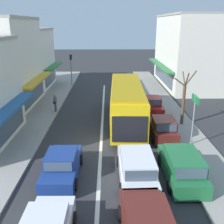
# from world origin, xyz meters

# --- Properties ---
(ground_plane) EXTENTS (140.00, 140.00, 0.00)m
(ground_plane) POSITION_xyz_m (0.00, 0.00, 0.00)
(ground_plane) COLOR #2D2D30
(lane_centre_line) EXTENTS (0.20, 28.00, 0.01)m
(lane_centre_line) POSITION_xyz_m (0.00, 4.00, 0.00)
(lane_centre_line) COLOR silver
(lane_centre_line) RESTS_ON ground
(sidewalk_left) EXTENTS (5.20, 44.00, 0.14)m
(sidewalk_left) POSITION_xyz_m (-6.80, 6.00, 0.07)
(sidewalk_left) COLOR gray
(sidewalk_left) RESTS_ON ground
(kerb_right) EXTENTS (2.80, 44.00, 0.12)m
(kerb_right) POSITION_xyz_m (6.20, 6.00, 0.06)
(kerb_right) COLOR gray
(kerb_right) RESTS_ON ground
(shopfront_far_end) EXTENTS (7.50, 7.48, 7.40)m
(shopfront_far_end) POSITION_xyz_m (-10.18, 17.19, 3.69)
(shopfront_far_end) COLOR silver
(shopfront_far_end) RESTS_ON ground
(building_right_far) EXTENTS (8.24, 13.75, 9.09)m
(building_right_far) POSITION_xyz_m (11.48, 18.19, 4.54)
(building_right_far) COLOR silver
(building_right_far) RESTS_ON ground
(city_bus) EXTENTS (3.00, 10.93, 3.23)m
(city_bus) POSITION_xyz_m (2.04, 4.16, 1.88)
(city_bus) COLOR yellow
(city_bus) RESTS_ON ground
(wagon_queue_gap_filler) EXTENTS (1.98, 4.52, 1.58)m
(wagon_queue_gap_filler) POSITION_xyz_m (1.98, -4.56, 0.75)
(wagon_queue_gap_filler) COLOR silver
(wagon_queue_gap_filler) RESTS_ON ground
(sedan_behind_bus_near) EXTENTS (1.92, 4.21, 1.47)m
(sedan_behind_bus_near) POSITION_xyz_m (-2.00, -4.14, 0.66)
(sedan_behind_bus_near) COLOR navy
(sedan_behind_bus_near) RESTS_ON ground
(parked_wagon_kerb_front) EXTENTS (1.96, 4.51, 1.58)m
(parked_wagon_kerb_front) POSITION_xyz_m (4.41, -4.44, 0.75)
(parked_wagon_kerb_front) COLOR #1E6638
(parked_wagon_kerb_front) RESTS_ON ground
(parked_hatchback_kerb_second) EXTENTS (1.84, 3.71, 1.54)m
(parked_hatchback_kerb_second) POSITION_xyz_m (4.48, 0.95, 0.71)
(parked_hatchback_kerb_second) COLOR #561E19
(parked_hatchback_kerb_second) RESTS_ON ground
(parked_sedan_kerb_third) EXTENTS (1.92, 4.21, 1.47)m
(parked_sedan_kerb_third) POSITION_xyz_m (4.57, 6.81, 0.66)
(parked_sedan_kerb_third) COLOR maroon
(parked_sedan_kerb_third) RESTS_ON ground
(traffic_light_downstreet) EXTENTS (0.33, 0.24, 4.20)m
(traffic_light_downstreet) POSITION_xyz_m (-4.25, 17.37, 2.85)
(traffic_light_downstreet) COLOR gray
(traffic_light_downstreet) RESTS_ON ground
(directional_road_sign) EXTENTS (0.10, 1.40, 3.60)m
(directional_road_sign) POSITION_xyz_m (6.15, -0.46, 2.68)
(directional_road_sign) COLOR gray
(directional_road_sign) RESTS_ON ground
(street_tree_right) EXTENTS (1.72, 1.71, 4.52)m
(street_tree_right) POSITION_xyz_m (6.55, 3.40, 2.10)
(street_tree_right) COLOR brown
(street_tree_right) RESTS_ON ground
(pedestrian_with_handbag_near) EXTENTS (0.26, 0.66, 1.63)m
(pedestrian_with_handbag_near) POSITION_xyz_m (-4.40, 6.66, 1.07)
(pedestrian_with_handbag_near) COLOR #4C4742
(pedestrian_with_handbag_near) RESTS_ON sidewalk_left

